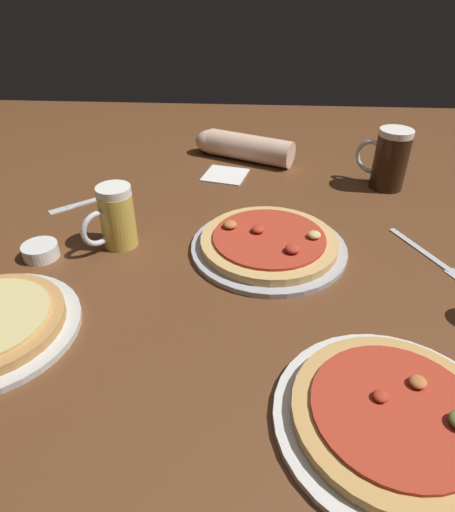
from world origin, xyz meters
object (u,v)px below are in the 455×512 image
at_px(ramekin_butter, 41,251).
at_px(pizza_plate_far, 269,244).
at_px(knife_right, 90,201).
at_px(fork_spare, 427,254).
at_px(pizza_plate_side, 395,417).
at_px(diner_arm, 240,146).
at_px(beer_mug_amber, 116,218).
at_px(beer_mug_dark, 389,159).
at_px(napkin_folded, 225,174).

bearing_deg(ramekin_butter, pizza_plate_far, 6.72).
height_order(pizza_plate_far, ramekin_butter, pizza_plate_far).
distance_m(knife_right, fork_spare, 0.83).
xyz_separation_m(knife_right, fork_spare, (0.80, -0.20, 0.00)).
distance_m(pizza_plate_side, knife_right, 0.89).
bearing_deg(pizza_plate_far, ramekin_butter, -173.28).
relative_size(pizza_plate_side, ramekin_butter, 4.40).
xyz_separation_m(pizza_plate_far, diner_arm, (-0.09, 0.52, 0.02)).
xyz_separation_m(pizza_plate_far, ramekin_butter, (-0.48, -0.06, -0.00)).
bearing_deg(knife_right, ramekin_butter, -94.55).
bearing_deg(knife_right, beer_mug_amber, -56.45).
xyz_separation_m(pizza_plate_far, fork_spare, (0.34, 0.00, -0.01)).
distance_m(pizza_plate_far, ramekin_butter, 0.49).
relative_size(knife_right, fork_spare, 0.89).
bearing_deg(pizza_plate_side, beer_mug_amber, 139.31).
height_order(beer_mug_dark, fork_spare, beer_mug_dark).
distance_m(pizza_plate_far, napkin_folded, 0.41).
relative_size(beer_mug_dark, napkin_folded, 1.38).
relative_size(napkin_folded, knife_right, 0.65).
bearing_deg(pizza_plate_side, napkin_folded, 109.44).
bearing_deg(diner_arm, napkin_folded, -105.06).
xyz_separation_m(beer_mug_amber, napkin_folded, (0.21, 0.39, -0.06)).
xyz_separation_m(napkin_folded, diner_arm, (0.04, 0.14, 0.04)).
height_order(beer_mug_amber, diner_arm, beer_mug_amber).
bearing_deg(ramekin_butter, pizza_plate_side, -29.60).
bearing_deg(napkin_folded, beer_mug_amber, -118.11).
bearing_deg(beer_mug_amber, pizza_plate_side, -40.69).
bearing_deg(beer_mug_amber, fork_spare, 0.23).
relative_size(pizza_plate_far, knife_right, 1.86).
bearing_deg(pizza_plate_far, diner_arm, 99.29).
distance_m(beer_mug_amber, ramekin_butter, 0.17).
distance_m(pizza_plate_side, fork_spare, 0.46).
xyz_separation_m(beer_mug_dark, napkin_folded, (-0.45, 0.05, -0.08)).
relative_size(beer_mug_amber, fork_spare, 0.68).
height_order(beer_mug_dark, napkin_folded, beer_mug_dark).
relative_size(pizza_plate_far, pizza_plate_side, 1.03).
xyz_separation_m(napkin_folded, knife_right, (-0.34, -0.19, -0.00)).
bearing_deg(fork_spare, ramekin_butter, -175.84).
distance_m(ramekin_butter, knife_right, 0.26).
relative_size(ramekin_butter, napkin_folded, 0.63).
relative_size(beer_mug_dark, beer_mug_amber, 1.17).
relative_size(pizza_plate_side, beer_mug_dark, 2.02).
height_order(pizza_plate_far, knife_right, pizza_plate_far).
distance_m(pizza_plate_far, fork_spare, 0.34).
bearing_deg(napkin_folded, beer_mug_dark, -5.85).
xyz_separation_m(beer_mug_dark, ramekin_butter, (-0.81, -0.40, -0.07)).
xyz_separation_m(beer_mug_dark, diner_arm, (-0.41, 0.18, -0.04)).
height_order(pizza_plate_far, beer_mug_amber, beer_mug_amber).
distance_m(beer_mug_dark, fork_spare, 0.35).
xyz_separation_m(pizza_plate_far, pizza_plate_side, (0.17, -0.43, -0.00)).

